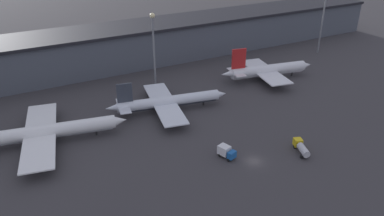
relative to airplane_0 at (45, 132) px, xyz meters
name	(u,v)px	position (x,y,z in m)	size (l,w,h in m)	color
ground	(254,161)	(45.08, -34.98, -3.35)	(600.00, 600.00, 0.00)	#383538
terminal_building	(134,44)	(45.08, 49.30, 4.80)	(252.60, 23.60, 16.19)	#4C515B
airplane_0	(45,132)	(0.00, 0.00, 0.00)	(44.47, 37.69, 12.24)	white
airplane_1	(168,102)	(38.03, 1.64, -0.31)	(39.95, 32.25, 11.11)	silver
airplane_2	(267,70)	(83.19, 7.35, 0.20)	(38.30, 28.86, 13.35)	silver
service_vehicle_0	(301,148)	(58.41, -37.78, -1.73)	(4.45, 7.40, 2.75)	gold
service_vehicle_1	(226,152)	(39.79, -30.01, -1.60)	(3.62, 5.19, 3.15)	#195199
lamp_post_1	(154,42)	(42.51, 21.67, 13.70)	(1.80, 1.80, 27.09)	slate
lamp_post_2	(324,14)	(124.78, 21.67, 14.63)	(1.80, 1.80, 28.81)	slate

